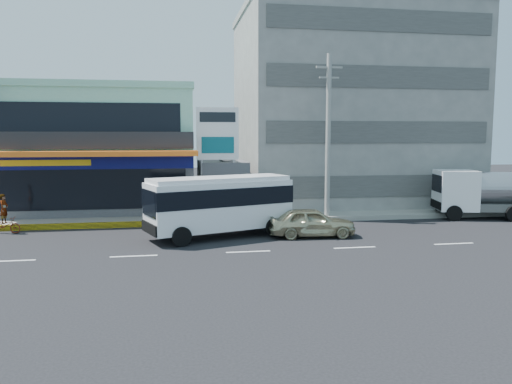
{
  "coord_description": "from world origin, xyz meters",
  "views": [
    {
      "loc": [
        -3.28,
        -21.62,
        5.16
      ],
      "look_at": [
        1.07,
        4.27,
        2.2
      ],
      "focal_mm": 35.0,
      "sensor_mm": 36.0,
      "label": 1
    }
  ],
  "objects_px": {
    "sedan": "(312,222)",
    "motorcycle_rider": "(5,220)",
    "tanker_truck": "(494,193)",
    "minibus": "(220,201)",
    "shop_building": "(103,153)",
    "billboard": "(218,140)",
    "satellite_dish": "(223,160)",
    "concrete_building": "(348,112)",
    "utility_pole_near": "(328,136)"
  },
  "relations": [
    {
      "from": "shop_building",
      "to": "satellite_dish",
      "type": "bearing_deg",
      "value": -20.21
    },
    {
      "from": "minibus",
      "to": "tanker_truck",
      "type": "relative_size",
      "value": 0.97
    },
    {
      "from": "concrete_building",
      "to": "motorcycle_rider",
      "type": "height_order",
      "value": "concrete_building"
    },
    {
      "from": "shop_building",
      "to": "tanker_truck",
      "type": "height_order",
      "value": "shop_building"
    },
    {
      "from": "utility_pole_near",
      "to": "tanker_truck",
      "type": "bearing_deg",
      "value": -5.18
    },
    {
      "from": "concrete_building",
      "to": "minibus",
      "type": "bearing_deg",
      "value": -133.58
    },
    {
      "from": "satellite_dish",
      "to": "billboard",
      "type": "distance_m",
      "value": 2.31
    },
    {
      "from": "concrete_building",
      "to": "sedan",
      "type": "height_order",
      "value": "concrete_building"
    },
    {
      "from": "minibus",
      "to": "motorcycle_rider",
      "type": "xyz_separation_m",
      "value": [
        -11.19,
        2.86,
        -1.15
      ]
    },
    {
      "from": "minibus",
      "to": "shop_building",
      "type": "bearing_deg",
      "value": 124.08
    },
    {
      "from": "concrete_building",
      "to": "sedan",
      "type": "bearing_deg",
      "value": -117.23
    },
    {
      "from": "billboard",
      "to": "sedan",
      "type": "bearing_deg",
      "value": -56.59
    },
    {
      "from": "sedan",
      "to": "motorcycle_rider",
      "type": "distance_m",
      "value": 16.25
    },
    {
      "from": "satellite_dish",
      "to": "utility_pole_near",
      "type": "xyz_separation_m",
      "value": [
        6.0,
        -3.6,
        1.57
      ]
    },
    {
      "from": "billboard",
      "to": "motorcycle_rider",
      "type": "bearing_deg",
      "value": -166.28
    },
    {
      "from": "satellite_dish",
      "to": "sedan",
      "type": "distance_m",
      "value": 9.44
    },
    {
      "from": "concrete_building",
      "to": "sedan",
      "type": "xyz_separation_m",
      "value": [
        -6.28,
        -12.2,
        -6.25
      ]
    },
    {
      "from": "satellite_dish",
      "to": "motorcycle_rider",
      "type": "height_order",
      "value": "satellite_dish"
    },
    {
      "from": "concrete_building",
      "to": "motorcycle_rider",
      "type": "bearing_deg",
      "value": -158.67
    },
    {
      "from": "satellite_dish",
      "to": "minibus",
      "type": "height_order",
      "value": "satellite_dish"
    },
    {
      "from": "satellite_dish",
      "to": "tanker_truck",
      "type": "relative_size",
      "value": 0.19
    },
    {
      "from": "satellite_dish",
      "to": "utility_pole_near",
      "type": "distance_m",
      "value": 7.17
    },
    {
      "from": "sedan",
      "to": "billboard",
      "type": "bearing_deg",
      "value": 37.89
    },
    {
      "from": "sedan",
      "to": "tanker_truck",
      "type": "height_order",
      "value": "tanker_truck"
    },
    {
      "from": "minibus",
      "to": "sedan",
      "type": "xyz_separation_m",
      "value": [
        4.66,
        -0.71,
        -1.09
      ]
    },
    {
      "from": "shop_building",
      "to": "motorcycle_rider",
      "type": "xyz_separation_m",
      "value": [
        -4.13,
        -7.58,
        -3.3
      ]
    },
    {
      "from": "concrete_building",
      "to": "tanker_truck",
      "type": "distance_m",
      "value": 12.03
    },
    {
      "from": "sedan",
      "to": "tanker_truck",
      "type": "xyz_separation_m",
      "value": [
        12.8,
        3.65,
        0.87
      ]
    },
    {
      "from": "tanker_truck",
      "to": "satellite_dish",
      "type": "bearing_deg",
      "value": 164.59
    },
    {
      "from": "shop_building",
      "to": "tanker_truck",
      "type": "bearing_deg",
      "value": -17.0
    },
    {
      "from": "tanker_truck",
      "to": "sedan",
      "type": "bearing_deg",
      "value": -164.1
    },
    {
      "from": "motorcycle_rider",
      "to": "satellite_dish",
      "type": "bearing_deg",
      "value": 20.93
    },
    {
      "from": "shop_building",
      "to": "minibus",
      "type": "xyz_separation_m",
      "value": [
        7.06,
        -10.44,
        -2.15
      ]
    },
    {
      "from": "concrete_building",
      "to": "utility_pole_near",
      "type": "xyz_separation_m",
      "value": [
        -4.0,
        -7.6,
        -1.85
      ]
    },
    {
      "from": "satellite_dish",
      "to": "sedan",
      "type": "bearing_deg",
      "value": -65.59
    },
    {
      "from": "concrete_building",
      "to": "satellite_dish",
      "type": "xyz_separation_m",
      "value": [
        -10.0,
        -4.0,
        -3.42
      ]
    },
    {
      "from": "billboard",
      "to": "shop_building",
      "type": "bearing_deg",
      "value": 147.68
    },
    {
      "from": "billboard",
      "to": "sedan",
      "type": "distance_m",
      "value": 8.73
    },
    {
      "from": "satellite_dish",
      "to": "tanker_truck",
      "type": "bearing_deg",
      "value": -15.41
    },
    {
      "from": "shop_building",
      "to": "utility_pole_near",
      "type": "distance_m",
      "value": 15.5
    },
    {
      "from": "concrete_building",
      "to": "tanker_truck",
      "type": "bearing_deg",
      "value": -52.66
    },
    {
      "from": "sedan",
      "to": "motorcycle_rider",
      "type": "relative_size",
      "value": 2.11
    },
    {
      "from": "satellite_dish",
      "to": "utility_pole_near",
      "type": "height_order",
      "value": "utility_pole_near"
    },
    {
      "from": "utility_pole_near",
      "to": "motorcycle_rider",
      "type": "relative_size",
      "value": 4.76
    },
    {
      "from": "shop_building",
      "to": "minibus",
      "type": "distance_m",
      "value": 12.79
    },
    {
      "from": "sedan",
      "to": "tanker_truck",
      "type": "distance_m",
      "value": 13.34
    },
    {
      "from": "utility_pole_near",
      "to": "sedan",
      "type": "height_order",
      "value": "utility_pole_near"
    },
    {
      "from": "satellite_dish",
      "to": "tanker_truck",
      "type": "distance_m",
      "value": 17.25
    },
    {
      "from": "minibus",
      "to": "sedan",
      "type": "distance_m",
      "value": 4.84
    },
    {
      "from": "minibus",
      "to": "tanker_truck",
      "type": "xyz_separation_m",
      "value": [
        17.46,
        2.94,
        -0.22
      ]
    }
  ]
}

